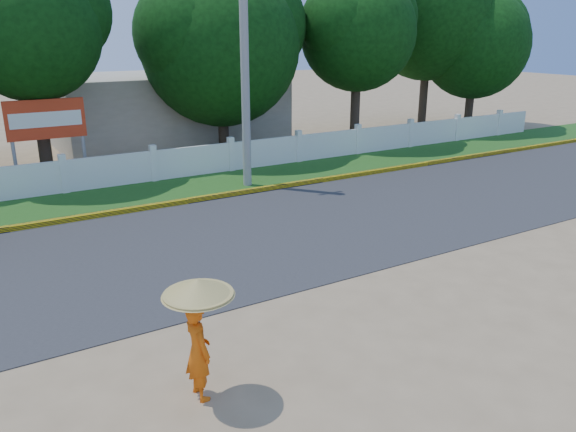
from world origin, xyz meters
name	(u,v)px	position (x,y,z in m)	size (l,w,h in m)	color
ground	(341,308)	(0.00, 0.00, 0.00)	(120.00, 120.00, 0.00)	#9E8460
road	(238,238)	(0.00, 4.50, 0.01)	(60.00, 7.00, 0.02)	#38383A
grass_verge	(169,190)	(0.00, 9.75, 0.01)	(60.00, 3.50, 0.03)	#2D601E
curb	(187,201)	(0.00, 8.05, 0.08)	(40.00, 0.18, 0.16)	yellow
fence	(154,166)	(0.00, 11.20, 0.55)	(40.00, 0.10, 1.10)	silver
building_near	(168,109)	(3.00, 18.00, 1.60)	(10.00, 6.00, 3.20)	#B7AD99
utility_pole	(245,74)	(2.56, 8.98, 3.75)	(0.28, 0.28, 7.49)	gray
monk_with_parasol	(198,322)	(-3.35, -1.15, 1.20)	(1.02, 1.02, 1.85)	#DE560B
billboard	(46,124)	(-3.17, 12.30, 2.14)	(2.50, 0.13, 2.95)	gray
tree_row	(237,37)	(4.80, 14.12, 4.85)	(37.44, 8.41, 9.17)	#473828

